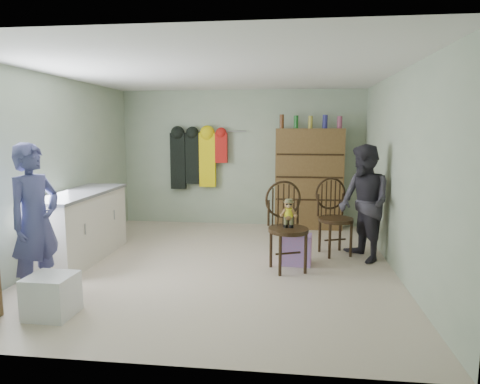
# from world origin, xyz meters

# --- Properties ---
(ground_plane) EXTENTS (5.00, 5.00, 0.00)m
(ground_plane) POSITION_xyz_m (0.00, 0.00, 0.00)
(ground_plane) COLOR beige
(ground_plane) RESTS_ON ground
(room_walls) EXTENTS (5.00, 5.00, 5.00)m
(room_walls) POSITION_xyz_m (0.00, 0.53, 1.58)
(room_walls) COLOR #A5B496
(room_walls) RESTS_ON ground
(counter) EXTENTS (0.64, 1.86, 0.94)m
(counter) POSITION_xyz_m (-1.95, 0.00, 0.47)
(counter) COLOR silver
(counter) RESTS_ON ground
(plastic_tub) EXTENTS (0.43, 0.41, 0.40)m
(plastic_tub) POSITION_xyz_m (-1.34, -1.77, 0.20)
(plastic_tub) COLOR white
(plastic_tub) RESTS_ON ground
(chair_front) EXTENTS (0.65, 0.65, 1.13)m
(chair_front) POSITION_xyz_m (0.88, -0.09, 0.63)
(chair_front) COLOR black
(chair_front) RESTS_ON ground
(chair_far) EXTENTS (0.63, 0.63, 1.10)m
(chair_far) POSITION_xyz_m (1.55, 0.70, 0.59)
(chair_far) COLOR black
(chair_far) RESTS_ON ground
(striped_bag) EXTENTS (0.41, 0.33, 0.40)m
(striped_bag) POSITION_xyz_m (1.02, 0.13, 0.20)
(striped_bag) COLOR pink
(striped_bag) RESTS_ON ground
(person_left) EXTENTS (0.55, 0.69, 1.65)m
(person_left) POSITION_xyz_m (-1.72, -1.37, 0.83)
(person_left) COLOR #44477D
(person_left) RESTS_ON ground
(person_right) EXTENTS (0.85, 0.94, 1.59)m
(person_right) POSITION_xyz_m (1.92, 0.42, 0.80)
(person_right) COLOR #2D2B33
(person_right) RESTS_ON ground
(dresser) EXTENTS (1.20, 0.39, 2.04)m
(dresser) POSITION_xyz_m (1.25, 2.30, 0.91)
(dresser) COLOR brown
(dresser) RESTS_ON ground
(coat_rack) EXTENTS (1.42, 0.12, 1.09)m
(coat_rack) POSITION_xyz_m (-0.83, 2.38, 1.25)
(coat_rack) COLOR #99999E
(coat_rack) RESTS_ON ground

